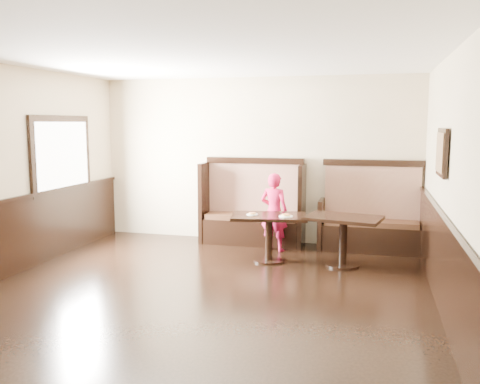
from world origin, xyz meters
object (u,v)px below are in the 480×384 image
(table_neighbor, at_px, (343,229))
(table_main, at_px, (269,226))
(booth_main, at_px, (253,212))
(child, at_px, (274,212))
(booth_neighbor, at_px, (371,221))

(table_neighbor, bearing_deg, table_main, -166.89)
(booth_main, distance_m, table_main, 1.19)
(table_neighbor, distance_m, child, 1.28)
(booth_main, bearing_deg, booth_neighbor, -0.05)
(booth_neighbor, relative_size, child, 1.32)
(booth_main, bearing_deg, table_main, -65.22)
(booth_main, distance_m, booth_neighbor, 1.95)
(table_neighbor, relative_size, child, 0.92)
(table_main, height_order, child, child)
(table_main, bearing_deg, table_neighbor, -8.85)
(table_neighbor, height_order, child, child)
(table_main, xyz_separation_m, child, (-0.05, 0.65, 0.09))
(booth_main, xyz_separation_m, table_neighbor, (1.57, -1.06, 0.01))
(table_main, distance_m, table_neighbor, 1.07)
(booth_neighbor, relative_size, table_main, 1.38)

